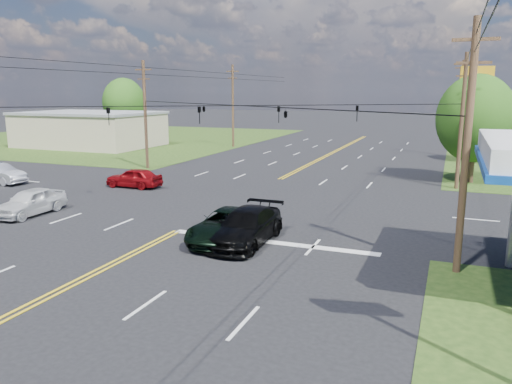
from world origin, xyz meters
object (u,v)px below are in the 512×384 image
at_px(pole_left_far, 233,105).
at_px(suv_black, 246,227).
at_px(pole_ne, 462,120).
at_px(retail_nw, 90,130).
at_px(pole_se, 467,146).
at_px(tree_right_a, 476,118).
at_px(tree_right_b, 499,119).
at_px(tree_far_l, 124,103).
at_px(pickup_dkgreen, 227,226).
at_px(pickup_white, 30,202).
at_px(pole_nw, 145,114).
at_px(pole_right_far, 460,108).

height_order(pole_left_far, suv_black, pole_left_far).
bearing_deg(pole_ne, retail_nw, 163.18).
bearing_deg(pole_left_far, pole_se, -54.90).
relative_size(tree_right_a, tree_right_b, 1.15).
bearing_deg(suv_black, tree_far_l, 131.63).
height_order(retail_nw, pole_ne, pole_ne).
bearing_deg(suv_black, pole_se, -3.13).
height_order(tree_right_a, pickup_dkgreen, tree_right_a).
xyz_separation_m(pickup_dkgreen, pickup_white, (-12.50, 0.50, 0.01)).
relative_size(pole_se, pole_ne, 1.00).
xyz_separation_m(retail_nw, pickup_white, (20.50, -30.00, -1.25)).
distance_m(pole_nw, suv_black, 24.71).
bearing_deg(pickup_white, pole_left_far, 95.43).
xyz_separation_m(retail_nw, tree_right_b, (46.50, 2.00, 2.22)).
height_order(tree_far_l, suv_black, tree_far_l).
bearing_deg(pole_nw, tree_right_b, 26.95).
xyz_separation_m(pole_nw, pole_right_far, (26.00, 19.00, 0.25)).
bearing_deg(pole_nw, pickup_dkgreen, -47.56).
distance_m(pole_se, tree_far_l, 60.88).
relative_size(retail_nw, tree_right_a, 1.96).
relative_size(retail_nw, suv_black, 2.94).
distance_m(pole_se, pole_ne, 18.00).
relative_size(pole_left_far, pickup_dkgreen, 1.89).
bearing_deg(pole_se, pole_nw, 145.30).
height_order(pole_ne, pole_right_far, pole_right_far).
xyz_separation_m(pole_nw, pickup_dkgreen, (16.00, -17.50, -4.18)).
xyz_separation_m(pole_nw, pole_left_far, (0.00, 19.00, 0.25)).
distance_m(pole_right_far, tree_right_b, 5.40).
bearing_deg(pole_ne, pickup_white, -142.93).
distance_m(tree_far_l, pickup_dkgreen, 53.71).
bearing_deg(tree_far_l, pickup_white, -60.64).
bearing_deg(pole_left_far, tree_far_l, 168.11).
distance_m(pole_nw, pole_ne, 26.00).
bearing_deg(pole_nw, suv_black, -45.91).
relative_size(pole_ne, tree_right_a, 1.16).
bearing_deg(pole_nw, pole_right_far, 36.16).
height_order(pole_nw, pickup_white, pole_nw).
bearing_deg(pole_se, pole_ne, 90.00).
bearing_deg(suv_black, pole_nw, 134.13).
distance_m(tree_right_a, tree_right_b, 12.27).
distance_m(tree_right_b, pickup_white, 41.38).
bearing_deg(suv_black, pickup_white, 177.91).
relative_size(retail_nw, pole_ne, 1.68).
distance_m(pole_ne, pickup_dkgreen, 20.58).
bearing_deg(pole_se, pole_left_far, 125.10).
height_order(retail_nw, tree_right_b, tree_right_b).
xyz_separation_m(retail_nw, pole_left_far, (17.00, 6.00, 3.17)).
bearing_deg(pole_left_far, pickup_white, -84.45).
height_order(pole_se, pole_ne, same).
bearing_deg(suv_black, retail_nw, 138.10).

